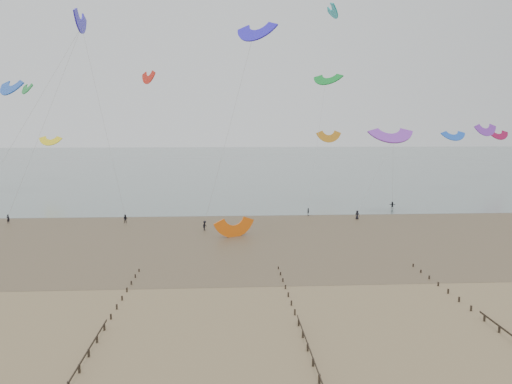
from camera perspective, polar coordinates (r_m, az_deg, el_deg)
ground at (r=54.29m, az=-0.39°, el=-12.51°), size 500.00×500.00×0.00m
sea_and_shore at (r=87.31m, az=-4.26°, el=-4.66°), size 500.00×665.00×0.03m
kitesurfer_lead at (r=105.99m, az=-26.47°, el=-2.77°), size 0.72×0.56×1.75m
kitesurfers at (r=100.26m, az=5.36°, el=-2.56°), size 118.44×21.92×1.78m
grounded_kite at (r=84.09m, az=-2.46°, el=-5.14°), size 7.81×7.24×3.44m
kites_airborne at (r=138.44m, az=-6.84°, el=9.41°), size 238.05×113.89×37.03m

